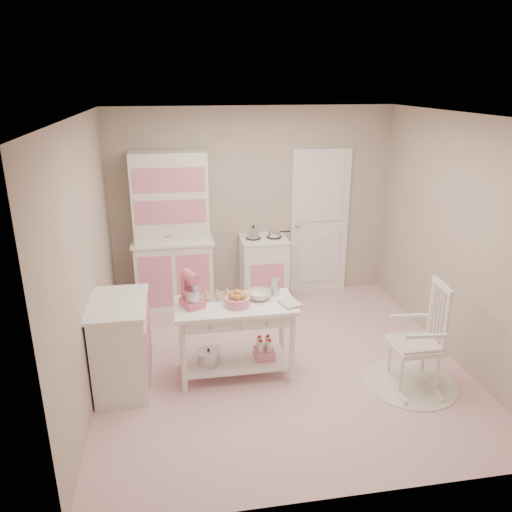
% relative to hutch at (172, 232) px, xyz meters
% --- Properties ---
extents(room_shell, '(3.84, 3.84, 2.62)m').
position_rel_hutch_xyz_m(room_shell, '(1.09, -1.66, 0.61)').
color(room_shell, pink).
rests_on(room_shell, ground).
extents(door, '(0.82, 0.05, 2.04)m').
position_rel_hutch_xyz_m(door, '(2.04, 0.21, -0.02)').
color(door, white).
rests_on(door, ground).
extents(hutch, '(1.06, 0.50, 2.08)m').
position_rel_hutch_xyz_m(hutch, '(0.00, 0.00, 0.00)').
color(hutch, white).
rests_on(hutch, ground).
extents(stove, '(0.62, 0.57, 0.92)m').
position_rel_hutch_xyz_m(stove, '(1.20, -0.05, -0.58)').
color(stove, white).
rests_on(stove, ground).
extents(base_cabinet, '(0.54, 0.84, 0.92)m').
position_rel_hutch_xyz_m(base_cabinet, '(-0.54, -1.82, -0.58)').
color(base_cabinet, white).
rests_on(base_cabinet, ground).
extents(lace_rug, '(0.92, 0.92, 0.01)m').
position_rel_hutch_xyz_m(lace_rug, '(2.31, -2.28, -1.03)').
color(lace_rug, white).
rests_on(lace_rug, ground).
extents(rocking_chair, '(0.54, 0.76, 1.10)m').
position_rel_hutch_xyz_m(rocking_chair, '(2.31, -2.28, -0.49)').
color(rocking_chair, white).
rests_on(rocking_chair, ground).
extents(work_table, '(1.20, 0.60, 0.80)m').
position_rel_hutch_xyz_m(work_table, '(0.59, -1.79, -0.64)').
color(work_table, white).
rests_on(work_table, ground).
extents(stand_mixer, '(0.30, 0.34, 0.34)m').
position_rel_hutch_xyz_m(stand_mixer, '(0.17, -1.77, -0.07)').
color(stand_mixer, '#E25F7B').
rests_on(stand_mixer, work_table).
extents(cookie_tray, '(0.34, 0.24, 0.02)m').
position_rel_hutch_xyz_m(cookie_tray, '(0.44, -1.61, -0.23)').
color(cookie_tray, silver).
rests_on(cookie_tray, work_table).
extents(bread_basket, '(0.25, 0.25, 0.09)m').
position_rel_hutch_xyz_m(bread_basket, '(0.61, -1.84, -0.19)').
color(bread_basket, pink).
rests_on(bread_basket, work_table).
extents(mixing_bowl, '(0.25, 0.25, 0.08)m').
position_rel_hutch_xyz_m(mixing_bowl, '(0.85, -1.71, -0.20)').
color(mixing_bowl, silver).
rests_on(mixing_bowl, work_table).
extents(metal_pitcher, '(0.10, 0.10, 0.17)m').
position_rel_hutch_xyz_m(metal_pitcher, '(1.03, -1.63, -0.16)').
color(metal_pitcher, silver).
rests_on(metal_pitcher, work_table).
extents(recipe_book, '(0.23, 0.28, 0.02)m').
position_rel_hutch_xyz_m(recipe_book, '(1.04, -1.91, -0.23)').
color(recipe_book, silver).
rests_on(recipe_book, work_table).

